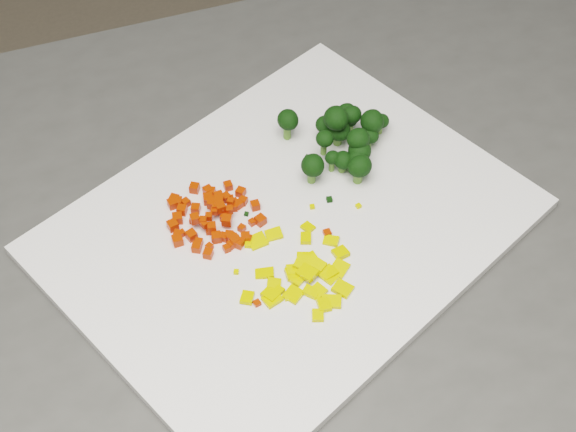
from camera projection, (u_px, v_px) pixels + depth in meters
name	position (u px, v px, depth m)	size (l,w,h in m)	color
cutting_board	(288.00, 226.00, 0.75)	(0.41, 0.32, 0.01)	white
carrot_pile	(215.00, 210.00, 0.74)	(0.09, 0.09, 0.03)	red
pepper_pile	(298.00, 267.00, 0.71)	(0.11, 0.11, 0.01)	#DBBF0B
broccoli_pile	(336.00, 134.00, 0.78)	(0.11, 0.11, 0.05)	black
carrot_cube_0	(242.00, 228.00, 0.74)	(0.01, 0.01, 0.01)	red
carrot_cube_1	(243.00, 201.00, 0.76)	(0.01, 0.01, 0.01)	red
carrot_cube_2	(173.00, 225.00, 0.74)	(0.01, 0.01, 0.01)	red
carrot_cube_3	(232.00, 244.00, 0.73)	(0.01, 0.01, 0.01)	red
carrot_cube_4	(228.00, 186.00, 0.77)	(0.01, 0.01, 0.01)	red
carrot_cube_5	(239.00, 204.00, 0.76)	(0.01, 0.01, 0.01)	red
carrot_cube_6	(214.00, 211.00, 0.74)	(0.01, 0.01, 0.01)	red
carrot_cube_7	(177.00, 218.00, 0.74)	(0.01, 0.01, 0.01)	red
carrot_cube_8	(191.00, 235.00, 0.73)	(0.01, 0.01, 0.01)	red
carrot_cube_9	(195.00, 219.00, 0.73)	(0.01, 0.01, 0.01)	red
carrot_cube_10	(225.00, 218.00, 0.74)	(0.01, 0.01, 0.01)	red
carrot_cube_11	(174.00, 200.00, 0.76)	(0.01, 0.01, 0.01)	red
carrot_cube_12	(220.00, 208.00, 0.75)	(0.01, 0.01, 0.01)	red
carrot_cube_13	(209.00, 216.00, 0.74)	(0.01, 0.01, 0.01)	red
carrot_cube_14	(231.00, 199.00, 0.76)	(0.01, 0.01, 0.01)	red
carrot_cube_15	(229.00, 236.00, 0.73)	(0.01, 0.01, 0.01)	red
carrot_cube_16	(246.00, 238.00, 0.73)	(0.01, 0.01, 0.01)	red
carrot_cube_17	(208.00, 254.00, 0.72)	(0.01, 0.01, 0.01)	red
carrot_cube_18	(182.00, 233.00, 0.73)	(0.01, 0.01, 0.01)	red
carrot_cube_19	(220.00, 207.00, 0.74)	(0.01, 0.01, 0.01)	red
carrot_cube_20	(178.00, 234.00, 0.73)	(0.01, 0.01, 0.01)	red
carrot_cube_21	(241.00, 192.00, 0.76)	(0.01, 0.01, 0.01)	red
carrot_cube_22	(216.00, 202.00, 0.76)	(0.01, 0.01, 0.01)	red
carrot_cube_23	(235.00, 241.00, 0.73)	(0.01, 0.01, 0.01)	red
carrot_cube_24	(217.00, 206.00, 0.74)	(0.01, 0.01, 0.01)	red
carrot_cube_25	(210.00, 198.00, 0.76)	(0.01, 0.01, 0.01)	red
carrot_cube_26	(203.00, 221.00, 0.73)	(0.01, 0.01, 0.01)	red
carrot_cube_27	(226.00, 197.00, 0.76)	(0.01, 0.01, 0.01)	red
carrot_cube_28	(252.00, 222.00, 0.74)	(0.01, 0.01, 0.01)	red
carrot_cube_29	(178.00, 202.00, 0.76)	(0.01, 0.01, 0.01)	red
carrot_cube_30	(233.00, 238.00, 0.73)	(0.01, 0.01, 0.01)	red
carrot_cube_31	(229.00, 210.00, 0.74)	(0.01, 0.01, 0.01)	red
carrot_cube_32	(193.00, 220.00, 0.74)	(0.01, 0.01, 0.01)	red
carrot_cube_33	(204.00, 224.00, 0.73)	(0.01, 0.01, 0.01)	red
carrot_cube_34	(208.00, 190.00, 0.77)	(0.01, 0.01, 0.01)	red
carrot_cube_35	(240.00, 203.00, 0.76)	(0.01, 0.01, 0.01)	red
carrot_cube_36	(234.00, 202.00, 0.76)	(0.01, 0.01, 0.01)	red
carrot_cube_37	(197.00, 247.00, 0.72)	(0.01, 0.01, 0.01)	red
carrot_cube_38	(217.00, 237.00, 0.73)	(0.01, 0.01, 0.01)	red
carrot_cube_39	(239.00, 243.00, 0.73)	(0.01, 0.01, 0.01)	red
carrot_cube_40	(218.00, 201.00, 0.75)	(0.01, 0.01, 0.01)	red
carrot_cube_41	(212.00, 227.00, 0.73)	(0.01, 0.01, 0.01)	red
carrot_cube_42	(208.00, 199.00, 0.76)	(0.01, 0.01, 0.01)	red
carrot_cube_43	(209.00, 247.00, 0.73)	(0.01, 0.01, 0.01)	red
carrot_cube_44	(178.00, 240.00, 0.73)	(0.01, 0.01, 0.01)	red
carrot_cube_45	(216.00, 210.00, 0.74)	(0.01, 0.01, 0.01)	red
carrot_cube_46	(196.00, 209.00, 0.75)	(0.01, 0.01, 0.01)	red
carrot_cube_47	(260.00, 220.00, 0.74)	(0.01, 0.01, 0.01)	red
carrot_cube_48	(231.00, 202.00, 0.75)	(0.01, 0.01, 0.01)	red
carrot_cube_49	(195.00, 188.00, 0.77)	(0.01, 0.01, 0.01)	red
carrot_cube_50	(227.00, 248.00, 0.72)	(0.01, 0.01, 0.01)	red
carrot_cube_51	(211.00, 192.00, 0.76)	(0.01, 0.01, 0.01)	red
carrot_cube_52	(224.00, 237.00, 0.73)	(0.01, 0.01, 0.01)	red
carrot_cube_53	(182.00, 210.00, 0.75)	(0.01, 0.01, 0.01)	red
carrot_cube_54	(233.00, 207.00, 0.75)	(0.01, 0.01, 0.01)	red
carrot_cube_55	(173.00, 204.00, 0.75)	(0.01, 0.01, 0.01)	red
carrot_cube_56	(227.00, 220.00, 0.74)	(0.01, 0.01, 0.01)	red
carrot_cube_57	(219.00, 197.00, 0.76)	(0.01, 0.01, 0.01)	red
carrot_cube_58	(223.00, 209.00, 0.74)	(0.01, 0.01, 0.01)	red
carrot_cube_59	(248.00, 239.00, 0.73)	(0.01, 0.01, 0.01)	red
carrot_cube_60	(186.00, 203.00, 0.76)	(0.01, 0.01, 0.01)	red
carrot_cube_61	(217.00, 237.00, 0.73)	(0.01, 0.01, 0.01)	red
carrot_cube_62	(210.00, 202.00, 0.75)	(0.01, 0.01, 0.01)	red
carrot_cube_63	(212.00, 204.00, 0.75)	(0.01, 0.01, 0.01)	red
carrot_cube_64	(199.00, 243.00, 0.73)	(0.01, 0.01, 0.01)	red
carrot_cube_65	(255.00, 205.00, 0.75)	(0.01, 0.01, 0.01)	red
pepper_chunk_0	(274.00, 234.00, 0.74)	(0.02, 0.01, 0.00)	#DBBF0B
pepper_chunk_1	(296.00, 270.00, 0.71)	(0.02, 0.01, 0.00)	#DBBF0B
pepper_chunk_2	(307.00, 273.00, 0.70)	(0.02, 0.01, 0.00)	#DBBF0B
pepper_chunk_3	(317.00, 292.00, 0.70)	(0.01, 0.01, 0.00)	#DBBF0B
pepper_chunk_4	(293.00, 294.00, 0.70)	(0.01, 0.02, 0.00)	#DBBF0B
pepper_chunk_5	(324.00, 305.00, 0.69)	(0.01, 0.01, 0.00)	#DBBF0B
pepper_chunk_6	(331.00, 241.00, 0.73)	(0.01, 0.01, 0.00)	#DBBF0B
pepper_chunk_7	(265.00, 273.00, 0.71)	(0.02, 0.01, 0.00)	#DBBF0B
pepper_chunk_8	(339.00, 269.00, 0.71)	(0.02, 0.01, 0.00)	#DBBF0B
pepper_chunk_9	(325.00, 272.00, 0.71)	(0.02, 0.01, 0.00)	#DBBF0B
pepper_chunk_10	(330.00, 273.00, 0.71)	(0.01, 0.01, 0.00)	#DBBF0B
pepper_chunk_11	(308.00, 227.00, 0.74)	(0.01, 0.01, 0.00)	#DBBF0B
pepper_chunk_12	(299.00, 278.00, 0.71)	(0.02, 0.01, 0.00)	#DBBF0B
pepper_chunk_13	(343.00, 289.00, 0.70)	(0.02, 0.01, 0.00)	#DBBF0B
pepper_chunk_14	(318.00, 315.00, 0.68)	(0.01, 0.01, 0.00)	#DBBF0B
pepper_chunk_15	(247.00, 298.00, 0.69)	(0.01, 0.01, 0.00)	#DBBF0B
pepper_chunk_16	(304.00, 263.00, 0.71)	(0.02, 0.01, 0.00)	#DBBF0B
pepper_chunk_17	(306.00, 238.00, 0.73)	(0.01, 0.01, 0.00)	#DBBF0B
pepper_chunk_18	(311.00, 292.00, 0.70)	(0.01, 0.01, 0.00)	#DBBF0B
pepper_chunk_19	(257.00, 241.00, 0.73)	(0.02, 0.02, 0.00)	#DBBF0B
pepper_chunk_20	(273.00, 292.00, 0.70)	(0.02, 0.01, 0.00)	#DBBF0B
pepper_chunk_21	(309.00, 258.00, 0.71)	(0.01, 0.01, 0.00)	#DBBF0B
pepper_chunk_22	(272.00, 299.00, 0.69)	(0.02, 0.01, 0.00)	#DBBF0B
pepper_chunk_23	(341.00, 253.00, 0.72)	(0.01, 0.01, 0.00)	#DBBF0B
pepper_chunk_24	(291.00, 274.00, 0.71)	(0.01, 0.01, 0.00)	#DBBF0B
pepper_chunk_25	(332.00, 301.00, 0.69)	(0.02, 0.01, 0.00)	#DBBF0B
pepper_chunk_26	(330.00, 275.00, 0.71)	(0.02, 0.02, 0.00)	#DBBF0B
pepper_chunk_27	(316.00, 263.00, 0.71)	(0.02, 0.01, 0.00)	#DBBF0B
pepper_chunk_28	(274.00, 284.00, 0.70)	(0.01, 0.01, 0.00)	#DBBF0B
pepper_chunk_29	(305.00, 260.00, 0.72)	(0.02, 0.02, 0.00)	#DBBF0B
broccoli_floret_0	(345.00, 117.00, 0.81)	(0.03, 0.03, 0.03)	black
broccoli_floret_1	(348.00, 122.00, 0.81)	(0.02, 0.02, 0.02)	black
broccoli_floret_2	(324.00, 144.00, 0.77)	(0.02, 0.02, 0.03)	black
broccoli_floret_3	(357.00, 142.00, 0.77)	(0.03, 0.03, 0.03)	black
broccoli_floret_4	(350.00, 121.00, 0.81)	(0.03, 0.03, 0.03)	black
broccoli_floret_5	(332.00, 162.00, 0.78)	(0.02, 0.02, 0.02)	black
broccoli_floret_6	(338.00, 134.00, 0.80)	(0.03, 0.03, 0.03)	black
broccoli_floret_7	(357.00, 163.00, 0.77)	(0.03, 0.03, 0.03)	black
broccoli_floret_8	(335.00, 124.00, 0.79)	(0.03, 0.03, 0.03)	black
broccoli_floret_9	(380.00, 125.00, 0.81)	(0.02, 0.02, 0.02)	black
broccoli_floret_10	(371.00, 127.00, 0.80)	(0.03, 0.03, 0.04)	black
broccoli_floret_11	(324.00, 129.00, 0.80)	(0.03, 0.03, 0.03)	black
broccoli_floret_12	(312.00, 170.00, 0.77)	(0.03, 0.03, 0.03)	black
broccoli_floret_13	(287.00, 126.00, 0.80)	(0.03, 0.03, 0.03)	black
broccoli_floret_14	(358.00, 155.00, 0.78)	(0.03, 0.03, 0.03)	black
broccoli_floret_15	(369.00, 139.00, 0.80)	(0.03, 0.03, 0.02)	black
broccoli_floret_16	(358.00, 163.00, 0.77)	(0.02, 0.02, 0.03)	black
broccoli_floret_17	(359.00, 171.00, 0.77)	(0.03, 0.03, 0.03)	black
broccoli_floret_18	(342.00, 163.00, 0.78)	(0.02, 0.02, 0.02)	black
stray_bit_0	(312.00, 207.00, 0.76)	(0.00, 0.00, 0.00)	#DBBF0B
stray_bit_1	(236.00, 272.00, 0.71)	(0.00, 0.00, 0.00)	#DBBF0B
stray_bit_2	(287.00, 298.00, 0.69)	(0.00, 0.00, 0.00)	#DBBF0B
stray_bit_3	(327.00, 233.00, 0.74)	(0.01, 0.01, 0.00)	red
stray_bit_4	(358.00, 206.00, 0.76)	(0.00, 0.00, 0.00)	#DBBF0B
stray_bit_5	(329.00, 199.00, 0.76)	(0.01, 0.01, 0.00)	black
stray_bit_6	(248.00, 245.00, 0.73)	(0.01, 0.01, 0.00)	#DBBF0B
stray_bit_7	(247.00, 237.00, 0.73)	(0.01, 0.01, 0.00)	red
stray_bit_8	(246.00, 214.00, 0.75)	(0.00, 0.00, 0.00)	black
stray_bit_9	(210.00, 231.00, 0.74)	(0.01, 0.01, 0.00)	red
stray_bit_10	(308.00, 158.00, 0.79)	(0.01, 0.01, 0.00)	black
stray_bit_11	(257.00, 303.00, 0.69)	(0.01, 0.01, 0.00)	red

